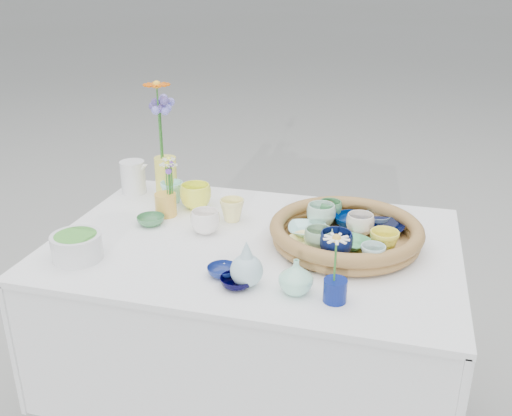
# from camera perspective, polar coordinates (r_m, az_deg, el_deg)

# --- Properties ---
(wicker_tray) EXTENTS (0.47, 0.47, 0.08)m
(wicker_tray) POSITION_cam_1_polar(r_m,az_deg,el_deg) (1.79, 8.97, -2.51)
(wicker_tray) COLOR brown
(wicker_tray) RESTS_ON display_table
(tray_ceramic_0) EXTENTS (0.13, 0.13, 0.04)m
(tray_ceramic_0) POSITION_cam_1_polar(r_m,az_deg,el_deg) (1.88, 9.61, -1.34)
(tray_ceramic_0) COLOR navy
(tray_ceramic_0) RESTS_ON wicker_tray
(tray_ceramic_1) EXTENTS (0.12, 0.12, 0.03)m
(tray_ceramic_1) POSITION_cam_1_polar(r_m,az_deg,el_deg) (1.86, 12.84, -1.95)
(tray_ceramic_1) COLOR black
(tray_ceramic_1) RESTS_ON wicker_tray
(tray_ceramic_2) EXTENTS (0.10, 0.10, 0.08)m
(tray_ceramic_2) POSITION_cam_1_polar(r_m,az_deg,el_deg) (1.70, 12.67, -3.50)
(tray_ceramic_2) COLOR yellow
(tray_ceramic_2) RESTS_ON wicker_tray
(tray_ceramic_3) EXTENTS (0.14, 0.14, 0.03)m
(tray_ceramic_3) POSITION_cam_1_polar(r_m,az_deg,el_deg) (1.74, 9.50, -3.49)
(tray_ceramic_3) COLOR #48A867
(tray_ceramic_3) RESTS_ON wicker_tray
(tray_ceramic_4) EXTENTS (0.11, 0.11, 0.07)m
(tray_ceramic_4) POSITION_cam_1_polar(r_m,az_deg,el_deg) (1.70, 6.29, -3.17)
(tray_ceramic_4) COLOR #83AF89
(tray_ceramic_4) RESTS_ON wicker_tray
(tray_ceramic_5) EXTENTS (0.14, 0.14, 0.03)m
(tray_ceramic_5) POSITION_cam_1_polar(r_m,az_deg,el_deg) (1.80, 5.15, -2.26)
(tray_ceramic_5) COLOR #A5E3DF
(tray_ceramic_5) RESTS_ON wicker_tray
(tray_ceramic_6) EXTENTS (0.10, 0.10, 0.07)m
(tray_ceramic_6) POSITION_cam_1_polar(r_m,az_deg,el_deg) (1.86, 6.53, -0.72)
(tray_ceramic_6) COLOR #ABD4BD
(tray_ceramic_6) RESTS_ON wicker_tray
(tray_ceramic_7) EXTENTS (0.10, 0.10, 0.07)m
(tray_ceramic_7) POSITION_cam_1_polar(r_m,az_deg,el_deg) (1.82, 10.36, -1.64)
(tray_ceramic_7) COLOR white
(tray_ceramic_7) RESTS_ON wicker_tray
(tray_ceramic_8) EXTENTS (0.10, 0.10, 0.03)m
(tray_ceramic_8) POSITION_cam_1_polar(r_m,az_deg,el_deg) (1.93, 12.06, -1.00)
(tray_ceramic_8) COLOR #8AB1D2
(tray_ceramic_8) RESTS_ON wicker_tray
(tray_ceramic_9) EXTENTS (0.12, 0.12, 0.08)m
(tray_ceramic_9) POSITION_cam_1_polar(r_m,az_deg,el_deg) (1.67, 8.00, -3.61)
(tray_ceramic_9) COLOR #0A1545
(tray_ceramic_9) RESTS_ON wicker_tray
(tray_ceramic_10) EXTENTS (0.15, 0.15, 0.03)m
(tray_ceramic_10) POSITION_cam_1_polar(r_m,az_deg,el_deg) (1.73, 5.03, -3.45)
(tray_ceramic_10) COLOR #FFE684
(tray_ceramic_10) RESTS_ON wicker_tray
(tray_ceramic_11) EXTENTS (0.08, 0.08, 0.07)m
(tray_ceramic_11) POSITION_cam_1_polar(r_m,az_deg,el_deg) (1.63, 11.58, -4.73)
(tray_ceramic_11) COLOR #A2C9C7
(tray_ceramic_11) RESTS_ON wicker_tray
(tray_ceramic_12) EXTENTS (0.10, 0.10, 0.06)m
(tray_ceramic_12) POSITION_cam_1_polar(r_m,az_deg,el_deg) (1.92, 7.41, -0.19)
(tray_ceramic_12) COLOR #4C8D57
(tray_ceramic_12) RESTS_ON wicker_tray
(loose_ceramic_0) EXTENTS (0.14, 0.14, 0.09)m
(loose_ceramic_0) POSITION_cam_1_polar(r_m,az_deg,el_deg) (2.05, -6.06, 1.18)
(loose_ceramic_0) COLOR #F7FF3F
(loose_ceramic_0) RESTS_ON display_table
(loose_ceramic_1) EXTENTS (0.10, 0.10, 0.08)m
(loose_ceramic_1) POSITION_cam_1_polar(r_m,az_deg,el_deg) (1.93, -2.40, -0.20)
(loose_ceramic_1) COLOR #FFF391
(loose_ceramic_1) RESTS_ON display_table
(loose_ceramic_2) EXTENTS (0.11, 0.11, 0.03)m
(loose_ceramic_2) POSITION_cam_1_polar(r_m,az_deg,el_deg) (1.94, -10.48, -1.22)
(loose_ceramic_2) COLOR #3D7949
(loose_ceramic_2) RESTS_ON display_table
(loose_ceramic_3) EXTENTS (0.12, 0.12, 0.08)m
(loose_ceramic_3) POSITION_cam_1_polar(r_m,az_deg,el_deg) (1.85, -5.09, -1.38)
(loose_ceramic_3) COLOR white
(loose_ceramic_3) RESTS_ON display_table
(loose_ceramic_4) EXTENTS (0.11, 0.11, 0.03)m
(loose_ceramic_4) POSITION_cam_1_polar(r_m,az_deg,el_deg) (1.60, -3.37, -6.32)
(loose_ceramic_4) COLOR navy
(loose_ceramic_4) RESTS_ON display_table
(loose_ceramic_5) EXTENTS (0.10, 0.10, 0.08)m
(loose_ceramic_5) POSITION_cam_1_polar(r_m,az_deg,el_deg) (2.11, -8.38, 1.59)
(loose_ceramic_5) COLOR #9DECD9
(loose_ceramic_5) RESTS_ON display_table
(loose_ceramic_6) EXTENTS (0.12, 0.12, 0.03)m
(loose_ceramic_6) POSITION_cam_1_polar(r_m,az_deg,el_deg) (1.55, -1.94, -7.40)
(loose_ceramic_6) COLOR black
(loose_ceramic_6) RESTS_ON display_table
(fluted_bowl) EXTENTS (0.17, 0.17, 0.08)m
(fluted_bowl) POSITION_cam_1_polar(r_m,az_deg,el_deg) (1.76, -17.48, -3.71)
(fluted_bowl) COLOR silver
(fluted_bowl) RESTS_ON display_table
(bud_vase_paleblue) EXTENTS (0.11, 0.11, 0.14)m
(bud_vase_paleblue) POSITION_cam_1_polar(r_m,az_deg,el_deg) (1.53, -0.95, -5.49)
(bud_vase_paleblue) COLOR #A3C4CE
(bud_vase_paleblue) RESTS_ON display_table
(bud_vase_seafoam) EXTENTS (0.11, 0.11, 0.10)m
(bud_vase_seafoam) POSITION_cam_1_polar(r_m,az_deg,el_deg) (1.51, 4.02, -6.83)
(bud_vase_seafoam) COLOR #9DE5C5
(bud_vase_seafoam) RESTS_ON display_table
(bud_vase_cobalt) EXTENTS (0.08, 0.08, 0.06)m
(bud_vase_cobalt) POSITION_cam_1_polar(r_m,az_deg,el_deg) (1.49, 7.91, -8.17)
(bud_vase_cobalt) COLOR navy
(bud_vase_cobalt) RESTS_ON display_table
(single_daisy) EXTENTS (0.09, 0.09, 0.14)m
(single_daisy) POSITION_cam_1_polar(r_m,az_deg,el_deg) (1.44, 7.93, -5.15)
(single_daisy) COLOR white
(single_daisy) RESTS_ON bud_vase_cobalt
(tall_vase_yellow) EXTENTS (0.10, 0.10, 0.15)m
(tall_vase_yellow) POSITION_cam_1_polar(r_m,az_deg,el_deg) (2.16, -8.98, 3.08)
(tall_vase_yellow) COLOR #E8DE4A
(tall_vase_yellow) RESTS_ON display_table
(gerbera) EXTENTS (0.15, 0.15, 0.29)m
(gerbera) POSITION_cam_1_polar(r_m,az_deg,el_deg) (2.09, -9.67, 8.43)
(gerbera) COLOR #E85801
(gerbera) RESTS_ON tall_vase_yellow
(hydrangea) EXTENTS (0.10, 0.10, 0.27)m
(hydrangea) POSITION_cam_1_polar(r_m,az_deg,el_deg) (2.12, -9.45, 7.60)
(hydrangea) COLOR #534595
(hydrangea) RESTS_ON tall_vase_yellow
(white_pitcher) EXTENTS (0.16, 0.13, 0.13)m
(white_pitcher) POSITION_cam_1_polar(r_m,az_deg,el_deg) (2.22, -12.19, 3.03)
(white_pitcher) COLOR silver
(white_pitcher) RESTS_ON display_table
(daisy_cup) EXTENTS (0.10, 0.10, 0.08)m
(daisy_cup) POSITION_cam_1_polar(r_m,az_deg,el_deg) (2.00, -9.02, 0.33)
(daisy_cup) COLOR gold
(daisy_cup) RESTS_ON display_table
(daisy_posy) EXTENTS (0.08, 0.08, 0.14)m
(daisy_posy) POSITION_cam_1_polar(r_m,az_deg,el_deg) (1.96, -8.91, 3.22)
(daisy_posy) COLOR #E5ECCB
(daisy_posy) RESTS_ON daisy_cup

